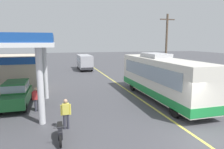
{
  "coord_description": "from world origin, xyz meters",
  "views": [
    {
      "loc": [
        -6.48,
        -7.8,
        4.65
      ],
      "look_at": [
        -1.5,
        10.0,
        1.6
      ],
      "focal_mm": 31.93,
      "sensor_mm": 36.0,
      "label": 1
    }
  ],
  "objects_px": {
    "pedestrian_near_pump": "(36,98)",
    "coach_bus_main": "(161,78)",
    "car_at_pump": "(16,93)",
    "minibus_opposing_lane": "(85,61)",
    "motorcycle_parked_forecourt": "(60,132)",
    "pedestrian_by_shop": "(66,112)"
  },
  "relations": [
    {
      "from": "car_at_pump",
      "to": "minibus_opposing_lane",
      "type": "relative_size",
      "value": 0.69
    },
    {
      "from": "coach_bus_main",
      "to": "minibus_opposing_lane",
      "type": "bearing_deg",
      "value": 100.64
    },
    {
      "from": "coach_bus_main",
      "to": "pedestrian_by_shop",
      "type": "xyz_separation_m",
      "value": [
        -7.74,
        -3.8,
        -0.79
      ]
    },
    {
      "from": "pedestrian_near_pump",
      "to": "pedestrian_by_shop",
      "type": "distance_m",
      "value": 3.8
    },
    {
      "from": "car_at_pump",
      "to": "pedestrian_by_shop",
      "type": "relative_size",
      "value": 2.53
    },
    {
      "from": "pedestrian_near_pump",
      "to": "pedestrian_by_shop",
      "type": "xyz_separation_m",
      "value": [
        1.77,
        -3.37,
        0.0
      ]
    },
    {
      "from": "car_at_pump",
      "to": "motorcycle_parked_forecourt",
      "type": "relative_size",
      "value": 2.33
    },
    {
      "from": "coach_bus_main",
      "to": "pedestrian_by_shop",
      "type": "bearing_deg",
      "value": -153.87
    },
    {
      "from": "minibus_opposing_lane",
      "to": "pedestrian_by_shop",
      "type": "relative_size",
      "value": 3.69
    },
    {
      "from": "minibus_opposing_lane",
      "to": "pedestrian_by_shop",
      "type": "xyz_separation_m",
      "value": [
        -4.16,
        -22.85,
        -0.54
      ]
    },
    {
      "from": "coach_bus_main",
      "to": "car_at_pump",
      "type": "relative_size",
      "value": 2.63
    },
    {
      "from": "motorcycle_parked_forecourt",
      "to": "pedestrian_by_shop",
      "type": "height_order",
      "value": "pedestrian_by_shop"
    },
    {
      "from": "motorcycle_parked_forecourt",
      "to": "pedestrian_by_shop",
      "type": "distance_m",
      "value": 1.37
    },
    {
      "from": "coach_bus_main",
      "to": "pedestrian_near_pump",
      "type": "height_order",
      "value": "coach_bus_main"
    },
    {
      "from": "motorcycle_parked_forecourt",
      "to": "pedestrian_by_shop",
      "type": "bearing_deg",
      "value": 74.44
    },
    {
      "from": "pedestrian_near_pump",
      "to": "coach_bus_main",
      "type": "bearing_deg",
      "value": 2.58
    },
    {
      "from": "car_at_pump",
      "to": "motorcycle_parked_forecourt",
      "type": "height_order",
      "value": "car_at_pump"
    },
    {
      "from": "pedestrian_near_pump",
      "to": "pedestrian_by_shop",
      "type": "height_order",
      "value": "same"
    },
    {
      "from": "minibus_opposing_lane",
      "to": "motorcycle_parked_forecourt",
      "type": "bearing_deg",
      "value": -100.6
    },
    {
      "from": "coach_bus_main",
      "to": "car_at_pump",
      "type": "bearing_deg",
      "value": 174.31
    },
    {
      "from": "coach_bus_main",
      "to": "pedestrian_near_pump",
      "type": "bearing_deg",
      "value": -177.42
    },
    {
      "from": "pedestrian_by_shop",
      "to": "coach_bus_main",
      "type": "bearing_deg",
      "value": 26.13
    }
  ]
}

